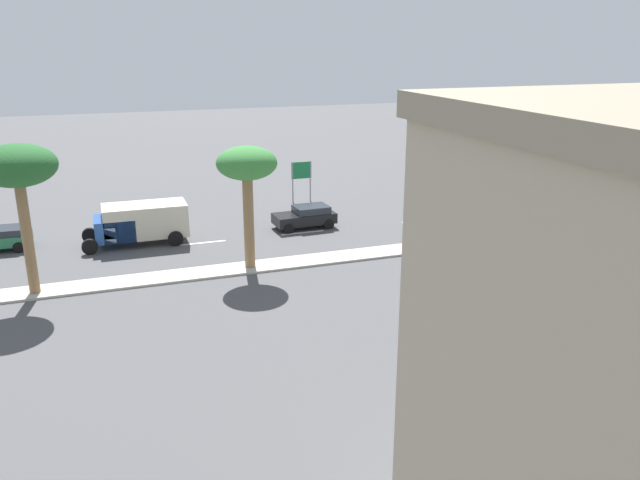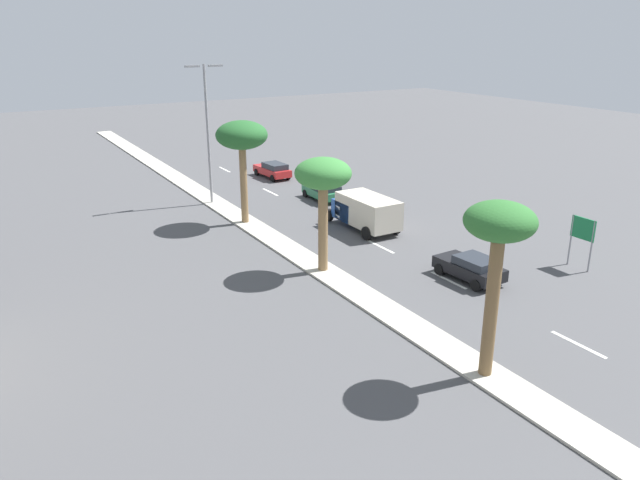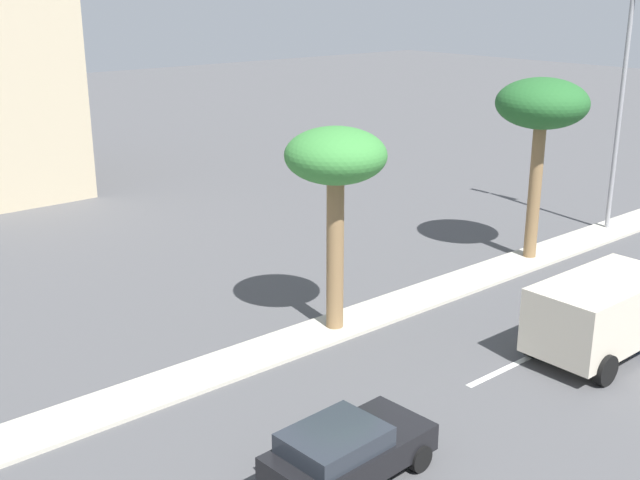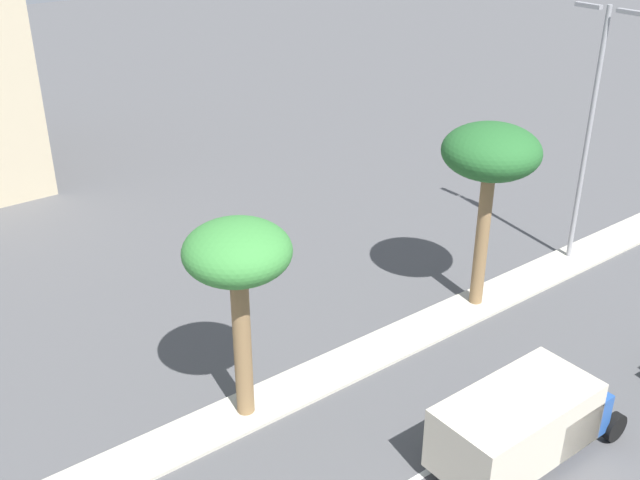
{
  "view_description": "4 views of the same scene",
  "coord_description": "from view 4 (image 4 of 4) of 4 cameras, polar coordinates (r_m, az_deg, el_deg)",
  "views": [
    {
      "loc": [
        -31.39,
        31.88,
        11.78
      ],
      "look_at": [
        -3.2,
        21.97,
        2.26
      ],
      "focal_mm": 35.67,
      "sensor_mm": 36.0,
      "label": 1
    },
    {
      "loc": [
        -16.45,
        -2.8,
        13.04
      ],
      "look_at": [
        -0.5,
        24.25,
        2.14
      ],
      "focal_mm": 34.05,
      "sensor_mm": 36.0,
      "label": 2
    },
    {
      "loc": [
        17.62,
        9.26,
        10.56
      ],
      "look_at": [
        -1.71,
        25.63,
        2.44
      ],
      "focal_mm": 44.55,
      "sensor_mm": 36.0,
      "label": 3
    },
    {
      "loc": [
        16.3,
        15.28,
        15.46
      ],
      "look_at": [
        -2.3,
        29.47,
        3.72
      ],
      "focal_mm": 42.49,
      "sensor_mm": 36.0,
      "label": 4
    }
  ],
  "objects": [
    {
      "name": "ground_plane",
      "position": [
        28.07,
        7.21,
        -7.02
      ],
      "size": [
        160.0,
        160.0,
        0.0
      ],
      "primitive_type": "plane",
      "color": "#4C4C4F"
    },
    {
      "name": "median_curb",
      "position": [
        34.33,
        18.32,
        -1.47
      ],
      "size": [
        1.8,
        82.57,
        0.12
      ],
      "primitive_type": "cube",
      "color": "#B7B2A3",
      "rests_on": "ground"
    },
    {
      "name": "palm_tree_front",
      "position": [
        21.35,
        -6.22,
        -1.46
      ],
      "size": [
        3.12,
        3.12,
        6.45
      ],
      "color": "olive",
      "rests_on": "median_curb"
    },
    {
      "name": "palm_tree_center",
      "position": [
        27.6,
        12.74,
        6.18
      ],
      "size": [
        3.55,
        3.55,
        7.15
      ],
      "color": "olive",
      "rests_on": "median_curb"
    },
    {
      "name": "street_lamp_inboard",
      "position": [
        32.37,
        19.73,
        8.56
      ],
      "size": [
        2.9,
        0.24,
        10.56
      ],
      "color": "gray",
      "rests_on": "median_curb"
    },
    {
      "name": "box_truck",
      "position": [
        22.7,
        15.19,
        -13.03
      ],
      "size": [
        2.62,
        6.11,
        2.38
      ],
      "color": "#234C99",
      "rests_on": "ground"
    }
  ]
}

